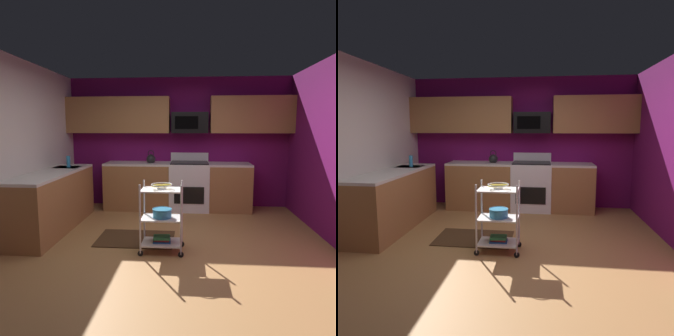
# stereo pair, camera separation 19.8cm
# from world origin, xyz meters

# --- Properties ---
(floor) EXTENTS (4.40, 4.80, 0.04)m
(floor) POSITION_xyz_m (0.00, 0.00, -0.02)
(floor) COLOR #A87542
(floor) RESTS_ON ground
(wall_back) EXTENTS (4.52, 0.06, 2.60)m
(wall_back) POSITION_xyz_m (0.00, 2.43, 1.30)
(wall_back) COLOR #6B1156
(wall_back) RESTS_ON ground
(wall_left) EXTENTS (0.06, 4.80, 2.60)m
(wall_left) POSITION_xyz_m (-2.23, 0.00, 1.30)
(wall_left) COLOR silver
(wall_left) RESTS_ON ground
(counter_run) EXTENTS (3.62, 2.66, 0.92)m
(counter_run) POSITION_xyz_m (-0.81, 1.54, 0.46)
(counter_run) COLOR #9E6B3D
(counter_run) RESTS_ON ground
(oven_range) EXTENTS (0.76, 0.65, 1.10)m
(oven_range) POSITION_xyz_m (0.24, 2.10, 0.48)
(oven_range) COLOR white
(oven_range) RESTS_ON ground
(upper_cabinets) EXTENTS (4.40, 0.33, 0.70)m
(upper_cabinets) POSITION_xyz_m (-0.05, 2.23, 1.85)
(upper_cabinets) COLOR #9E6B3D
(microwave) EXTENTS (0.70, 0.39, 0.40)m
(microwave) POSITION_xyz_m (0.24, 2.21, 1.70)
(microwave) COLOR black
(rolling_cart) EXTENTS (0.58, 0.36, 0.91)m
(rolling_cart) POSITION_xyz_m (-0.10, 0.03, 0.45)
(rolling_cart) COLOR silver
(rolling_cart) RESTS_ON ground
(fruit_bowl) EXTENTS (0.27, 0.27, 0.07)m
(fruit_bowl) POSITION_xyz_m (-0.10, 0.03, 0.88)
(fruit_bowl) COLOR silver
(fruit_bowl) RESTS_ON rolling_cart
(mixing_bowl_large) EXTENTS (0.25, 0.25, 0.11)m
(mixing_bowl_large) POSITION_xyz_m (-0.10, 0.03, 0.52)
(mixing_bowl_large) COLOR #338CBF
(mixing_bowl_large) RESTS_ON rolling_cart
(book_stack) EXTENTS (0.24, 0.18, 0.07)m
(book_stack) POSITION_xyz_m (-0.10, 0.03, 0.17)
(book_stack) COLOR #1E4C8C
(book_stack) RESTS_ON rolling_cart
(kettle) EXTENTS (0.21, 0.18, 0.26)m
(kettle) POSITION_xyz_m (-0.52, 2.10, 1.00)
(kettle) COLOR black
(kettle) RESTS_ON counter_run
(dish_soap_bottle) EXTENTS (0.06, 0.06, 0.20)m
(dish_soap_bottle) POSITION_xyz_m (-1.85, 1.30, 1.02)
(dish_soap_bottle) COLOR #2D8CBF
(dish_soap_bottle) RESTS_ON counter_run
(floor_rug) EXTENTS (1.10, 0.70, 0.01)m
(floor_rug) POSITION_xyz_m (-0.52, 0.43, 0.01)
(floor_rug) COLOR #472D19
(floor_rug) RESTS_ON ground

